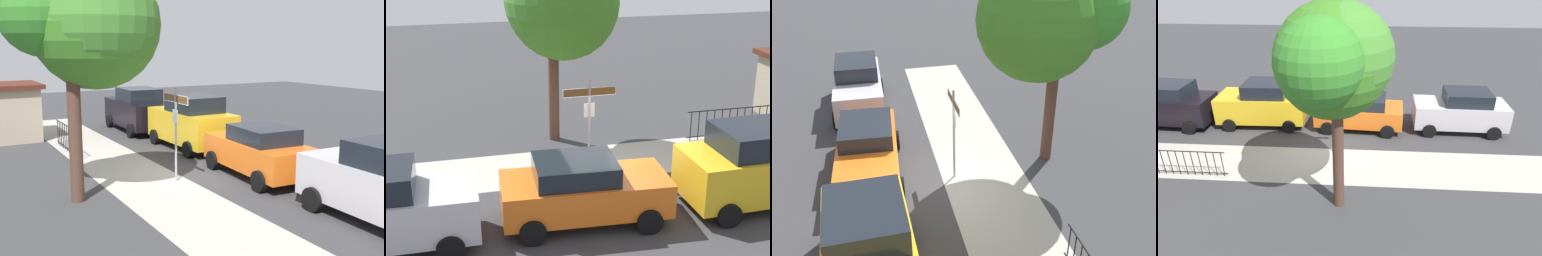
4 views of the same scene
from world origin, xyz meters
The scene contains 9 objects.
ground_plane centered at (0.00, 0.00, 0.00)m, with size 60.00×60.00×0.00m, color #38383A.
sidewalk_strip centered at (2.00, 1.30, 0.00)m, with size 24.00×2.60×0.00m, color #ADA89D.
street_sign centered at (-0.39, 0.40, 2.07)m, with size 1.56×0.07×2.96m.
shade_tree centered at (-0.62, 3.10, 4.85)m, with size 3.63×4.29×6.54m.
car_silver centered at (-6.05, -2.29, 1.00)m, with size 4.34×2.09×2.01m.
car_orange centered at (-1.25, -2.18, 0.86)m, with size 4.26×2.23×1.69m.
car_yellow centered at (3.55, -2.37, 1.08)m, with size 4.30×2.24×2.20m.
car_black centered at (8.35, -1.94, 1.07)m, with size 4.74×2.20×2.16m.
iron_fence centered at (5.41, 2.30, 0.55)m, with size 3.52×0.04×1.07m.
Camera 4 is at (-1.74, 12.50, 7.49)m, focal length 31.00 mm.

